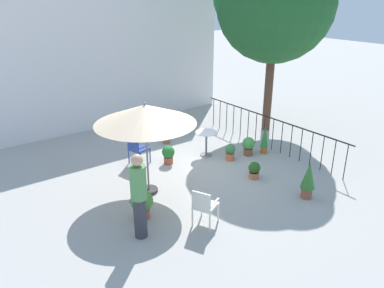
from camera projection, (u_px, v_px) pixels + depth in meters
ground_plane at (189, 173)px, 10.18m from camera, size 60.00×60.00×0.00m
villa_facade at (104, 56)px, 12.97m from camera, size 9.54×0.30×4.97m
terrace_railing at (269, 127)px, 11.58m from camera, size 0.03×5.70×1.01m
shade_tree at (276, 2)px, 11.91m from camera, size 3.95×3.76×6.11m
patio_umbrella_0 at (145, 115)px, 8.51m from camera, size 2.35×2.35×2.28m
cafe_table_0 at (206, 139)px, 11.11m from camera, size 0.65×0.65×0.74m
patio_chair_0 at (137, 147)px, 10.56m from camera, size 0.57×0.56×0.91m
patio_chair_1 at (204, 205)px, 7.75m from camera, size 0.60×0.59×0.84m
potted_plant_0 at (168, 154)px, 10.67m from camera, size 0.36×0.36×0.53m
potted_plant_1 at (265, 139)px, 11.29m from camera, size 0.23×0.23×0.88m
potted_plant_2 at (230, 151)px, 10.90m from camera, size 0.30×0.30×0.49m
potted_plant_3 at (254, 170)px, 9.83m from camera, size 0.31×0.31×0.46m
potted_plant_4 at (248, 145)px, 11.21m from camera, size 0.37×0.37×0.56m
potted_plant_5 at (142, 203)px, 8.06m from camera, size 0.49×0.51×0.67m
potted_plant_6 at (167, 135)px, 12.09m from camera, size 0.33×0.33×0.48m
potted_plant_7 at (308, 179)px, 8.81m from camera, size 0.34×0.34×0.92m
standing_person at (139, 195)px, 7.23m from camera, size 0.38×0.38×1.80m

